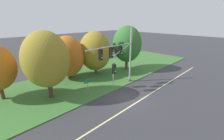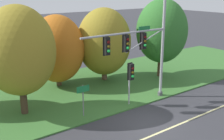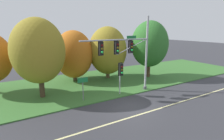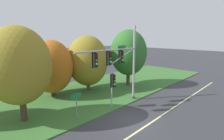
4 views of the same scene
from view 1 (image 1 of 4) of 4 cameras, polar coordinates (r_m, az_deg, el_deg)
The scene contains 10 objects.
ground_plane at distance 17.73m, azimuth 6.19°, elevation -10.77°, with size 160.00×160.00×0.00m, color #333338.
lane_stripe at distance 17.12m, azimuth 9.38°, elevation -12.09°, with size 36.00×0.16×0.01m, color beige.
grass_verge at distance 23.21m, azimuth -9.81°, elevation -3.41°, with size 48.00×11.50×0.10m, color #386B2D.
traffic_signal_mast at distance 19.25m, azimuth 2.92°, elevation 6.16°, with size 7.63×0.49×7.83m.
pedestrian_signal_near_kerb at distance 19.10m, azimuth 0.84°, elevation -0.18°, with size 0.46×0.55×3.29m.
route_sign_post at distance 17.42m, azimuth -9.20°, elevation -5.47°, with size 0.98×0.08×2.25m.
tree_left_of_mast at distance 17.48m, azimuth -23.79°, elevation 3.62°, with size 4.91×4.91×7.60m.
tree_behind_signpost at distance 23.15m, azimuth -16.52°, elevation 4.94°, with size 4.83×4.83×6.40m.
tree_mid_verge at distance 24.50m, azimuth -6.48°, elevation 7.13°, with size 5.06×5.06×6.88m.
tree_tall_centre at distance 26.23m, azimuth 5.77°, elevation 9.76°, with size 4.96×4.96×7.65m.
Camera 1 is at (-12.15, -9.52, 8.73)m, focal length 24.00 mm.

